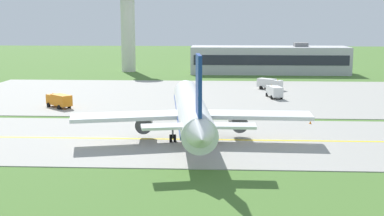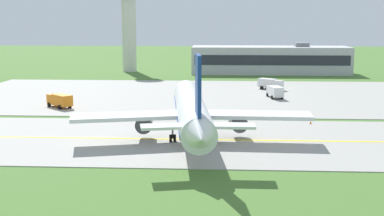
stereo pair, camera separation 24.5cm
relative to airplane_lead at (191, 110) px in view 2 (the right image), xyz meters
The scene contains 11 objects.
ground_plane 7.97m from the airplane_lead, ahead, with size 500.00×500.00×0.00m, color #47702D.
taxiway_strip 7.95m from the airplane_lead, ahead, with size 240.00×28.00×0.10m, color #9E9B93.
apron_pad 45.17m from the airplane_lead, 68.06° to the left, with size 140.00×52.00×0.10m, color #9E9B93.
taxiway_centreline 7.92m from the airplane_lead, ahead, with size 220.00×0.60×0.01m, color yellow.
airplane_lead is the anchor object (origin of this frame).
service_truck_baggage 41.22m from the airplane_lead, 68.13° to the left, with size 3.18×6.27×2.60m.
service_truck_fuel 35.56m from the airplane_lead, 137.22° to the left, with size 5.85×5.51×2.60m.
service_truck_catering 53.70m from the airplane_lead, 73.08° to the left, with size 5.99×5.31×2.60m.
terminal_building 90.90m from the airplane_lead, 77.97° to the left, with size 47.37×12.86×9.38m.
control_tower 96.67m from the airplane_lead, 105.12° to the left, with size 7.60×7.60×28.55m.
traffic_cone_mid_edge 21.75m from the airplane_lead, 31.89° to the left, with size 0.44×0.44×0.60m, color orange.
Camera 2 is at (-2.83, -68.43, 16.39)m, focal length 47.94 mm.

